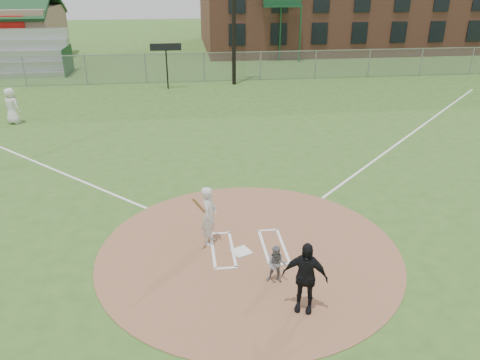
{
  "coord_description": "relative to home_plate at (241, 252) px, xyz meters",
  "views": [
    {
      "loc": [
        -1.65,
        -10.98,
        7.17
      ],
      "look_at": [
        0.0,
        2.0,
        1.3
      ],
      "focal_mm": 35.0,
      "sensor_mm": 36.0,
      "label": 1
    }
  ],
  "objects": [
    {
      "name": "home_plate",
      "position": [
        0.0,
        0.0,
        0.0
      ],
      "size": [
        0.62,
        0.62,
        0.03
      ],
      "primitive_type": "cube",
      "rotation": [
        0.0,
        0.0,
        0.43
      ],
      "color": "white",
      "rests_on": "dirt_circle"
    },
    {
      "name": "scoreboard_sign",
      "position": [
        -2.28,
        20.24,
        2.35
      ],
      "size": [
        2.0,
        0.1,
        2.93
      ],
      "color": "black",
      "rests_on": "ground"
    },
    {
      "name": "ondeck_player",
      "position": [
        -10.01,
        13.45,
        0.88
      ],
      "size": [
        1.06,
        0.95,
        1.82
      ],
      "primitive_type": "imported",
      "rotation": [
        0.0,
        0.0,
        2.6
      ],
      "color": "silver",
      "rests_on": "ground"
    },
    {
      "name": "catcher",
      "position": [
        0.69,
        -1.44,
        0.49
      ],
      "size": [
        0.58,
        0.51,
        1.01
      ],
      "primitive_type": "imported",
      "rotation": [
        0.0,
        0.0,
        -0.3
      ],
      "color": "slate",
      "rests_on": "dirt_circle"
    },
    {
      "name": "ground",
      "position": [
        0.22,
        0.04,
        -0.04
      ],
      "size": [
        140.0,
        140.0,
        0.0
      ],
      "primitive_type": "plane",
      "color": "#355F20",
      "rests_on": "ground"
    },
    {
      "name": "umpire",
      "position": [
        1.11,
        -2.53,
        0.86
      ],
      "size": [
        1.11,
        0.79,
        1.76
      ],
      "primitive_type": "imported",
      "rotation": [
        0.0,
        0.0,
        -0.39
      ],
      "color": "black",
      "rests_on": "dirt_circle"
    },
    {
      "name": "batter_at_plate",
      "position": [
        -0.83,
        0.61,
        0.86
      ],
      "size": [
        0.8,
        1.03,
        1.78
      ],
      "color": "silver",
      "rests_on": "dirt_circle"
    },
    {
      "name": "dirt_circle",
      "position": [
        0.22,
        0.04,
        -0.03
      ],
      "size": [
        8.4,
        8.4,
        0.02
      ],
      "primitive_type": "cylinder",
      "color": "#996748",
      "rests_on": "ground"
    },
    {
      "name": "bleachers",
      "position": [
        -12.78,
        26.24,
        1.55
      ],
      "size": [
        6.08,
        3.2,
        3.2
      ],
      "color": "#B7BABF",
      "rests_on": "ground"
    },
    {
      "name": "batters_boxes",
      "position": [
        0.22,
        0.19,
        -0.01
      ],
      "size": [
        2.08,
        1.88,
        0.01
      ],
      "color": "white",
      "rests_on": "dirt_circle"
    },
    {
      "name": "foul_line_first",
      "position": [
        9.22,
        9.04,
        -0.03
      ],
      "size": [
        17.04,
        17.04,
        0.01
      ],
      "primitive_type": "cube",
      "rotation": [
        0.0,
        0.0,
        -0.79
      ],
      "color": "white",
      "rests_on": "ground"
    },
    {
      "name": "outfield_fence",
      "position": [
        0.22,
        22.04,
        0.98
      ],
      "size": [
        56.08,
        0.08,
        2.03
      ],
      "color": "slate",
      "rests_on": "ground"
    },
    {
      "name": "foul_line_third",
      "position": [
        -8.78,
        9.04,
        -0.03
      ],
      "size": [
        17.04,
        17.04,
        0.01
      ],
      "primitive_type": "cube",
      "rotation": [
        0.0,
        0.0,
        0.79
      ],
      "color": "white",
      "rests_on": "ground"
    }
  ]
}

